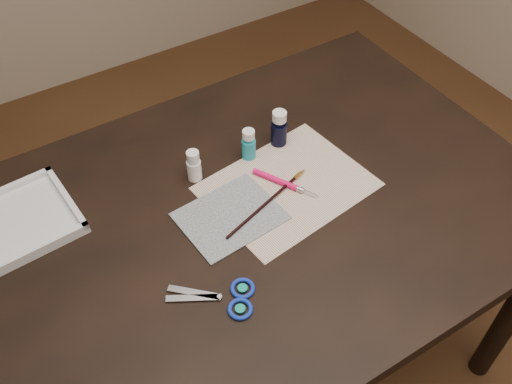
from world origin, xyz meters
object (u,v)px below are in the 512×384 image
scissors (211,299)px  paint_bottle_navy (279,128)px  paint_bottle_white (194,165)px  paint_bottle_cyan (249,144)px  canvas (230,216)px  palette_tray (23,219)px  paper (287,186)px

scissors → paint_bottle_navy: bearing=-109.9°
paint_bottle_navy → scissors: bearing=-139.4°
paint_bottle_white → paint_bottle_cyan: 0.14m
paint_bottle_white → paint_bottle_cyan: same height
canvas → paint_bottle_white: (-0.01, 0.15, 0.04)m
paint_bottle_white → palette_tray: 0.39m
paper → scissors: scissors is taller
paper → palette_tray: size_ratio=1.68×
paper → paint_bottle_white: (-0.17, 0.14, 0.04)m
paint_bottle_cyan → paint_bottle_navy: size_ratio=0.85×
canvas → paint_bottle_cyan: paint_bottle_cyan is taller
paper → paint_bottle_cyan: (-0.02, 0.13, 0.04)m
paper → paint_bottle_cyan: bearing=100.2°
paint_bottle_cyan → scissors: bearing=-131.7°
canvas → paint_bottle_navy: 0.27m
palette_tray → canvas: bearing=-29.7°
paint_bottle_white → paint_bottle_navy: (0.23, -0.00, 0.01)m
canvas → paint_bottle_white: size_ratio=2.60×
paint_bottle_white → paint_bottle_navy: 0.23m
paper → paint_bottle_white: bearing=140.8°
paper → palette_tray: (-0.55, 0.21, 0.01)m
paper → paint_bottle_cyan: size_ratio=4.41×
canvas → paint_bottle_white: paint_bottle_white is taller
canvas → paint_bottle_navy: size_ratio=2.19×
paper → paint_bottle_cyan: paint_bottle_cyan is taller
paper → paint_bottle_white: paint_bottle_white is taller
canvas → palette_tray: size_ratio=0.99×
paint_bottle_white → scissors: size_ratio=0.43×
paint_bottle_white → canvas: bearing=-86.4°
scissors → palette_tray: bearing=-27.6°
paint_bottle_white → scissors: bearing=-112.6°
scissors → palette_tray: (-0.25, 0.39, 0.01)m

